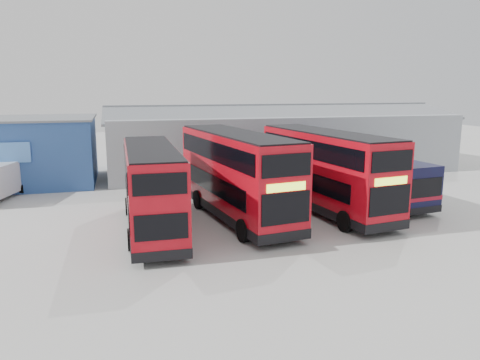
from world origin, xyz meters
TOP-DOWN VIEW (x-y plane):
  - ground_plane at (0.00, 0.00)m, footprint 120.00×120.00m
  - office_block at (-14.00, 17.99)m, footprint 12.30×8.32m
  - maintenance_shed at (8.00, 20.00)m, footprint 30.50×12.00m
  - double_decker_left at (-4.54, 3.11)m, footprint 2.73×10.58m
  - double_decker_centre at (0.27, 4.48)m, footprint 4.55×11.93m
  - double_decker_right at (5.83, 4.63)m, footprint 4.39×11.70m
  - single_decker_blue at (9.83, 6.97)m, footprint 3.96×11.30m

SIDE VIEW (x-z plane):
  - ground_plane at x=0.00m, z-range 0.00..0.00m
  - single_decker_blue at x=9.83m, z-range -0.01..2.99m
  - double_decker_left at x=-4.54m, z-range -0.01..4.45m
  - double_decker_right at x=5.83m, z-range -0.01..4.83m
  - double_decker_centre at x=0.27m, z-range -0.01..4.92m
  - office_block at x=-14.00m, z-range 0.02..5.14m
  - maintenance_shed at x=8.00m, z-range -0.34..5.55m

